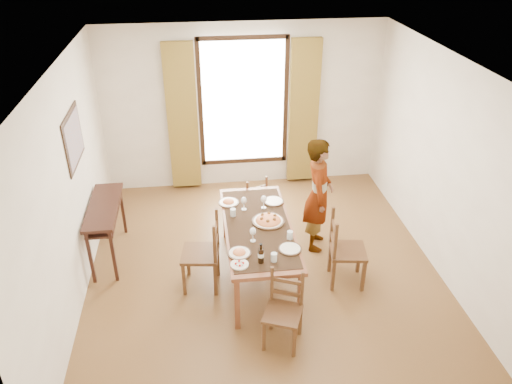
{
  "coord_description": "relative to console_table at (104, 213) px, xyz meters",
  "views": [
    {
      "loc": [
        -0.76,
        -5.13,
        4.14
      ],
      "look_at": [
        -0.06,
        0.35,
        1.0
      ],
      "focal_mm": 35.0,
      "sensor_mm": 36.0,
      "label": 1
    }
  ],
  "objects": [
    {
      "name": "wine_glass_c",
      "position": [
        1.81,
        -0.26,
        0.16
      ],
      "size": [
        0.08,
        0.08,
        0.18
      ],
      "primitive_type": null,
      "color": "white",
      "rests_on": "dining_table"
    },
    {
      "name": "tumbler_b",
      "position": [
        1.65,
        -0.4,
        0.12
      ],
      "size": [
        0.07,
        0.07,
        0.1
      ],
      "primitive_type": "cylinder",
      "color": "silver",
      "rests_on": "dining_table"
    },
    {
      "name": "wine_bottle",
      "position": [
        1.88,
        -1.39,
        0.2
      ],
      "size": [
        0.07,
        0.07,
        0.25
      ],
      "primitive_type": null,
      "color": "black",
      "rests_on": "dining_table"
    },
    {
      "name": "tumbler_a",
      "position": [
        2.28,
        -0.98,
        0.12
      ],
      "size": [
        0.07,
        0.07,
        0.1
      ],
      "primitive_type": "cylinder",
      "color": "silver",
      "rests_on": "dining_table"
    },
    {
      "name": "chair_south",
      "position": [
        2.06,
        -1.82,
        -0.28
      ],
      "size": [
        0.5,
        0.5,
        0.87
      ],
      "rotation": [
        0.0,
        0.0,
        -0.39
      ],
      "color": "#4F301A",
      "rests_on": "ground"
    },
    {
      "name": "wine_glass_a",
      "position": [
        1.84,
        -0.98,
        0.16
      ],
      "size": [
        0.08,
        0.08,
        0.18
      ],
      "primitive_type": null,
      "color": "white",
      "rests_on": "dining_table"
    },
    {
      "name": "plate_ne",
      "position": [
        2.22,
        -0.12,
        0.1
      ],
      "size": [
        0.27,
        0.27,
        0.05
      ],
      "primitive_type": null,
      "color": "silver",
      "rests_on": "dining_table"
    },
    {
      "name": "tumbler_c",
      "position": [
        2.02,
        -1.38,
        0.12
      ],
      "size": [
        0.07,
        0.07,
        0.1
      ],
      "primitive_type": "cylinder",
      "color": "silver",
      "rests_on": "dining_table"
    },
    {
      "name": "plate_nw",
      "position": [
        1.62,
        -0.08,
        0.1
      ],
      "size": [
        0.27,
        0.27,
        0.05
      ],
      "primitive_type": null,
      "color": "silver",
      "rests_on": "dining_table"
    },
    {
      "name": "dining_table",
      "position": [
        1.94,
        -0.66,
        0.01
      ],
      "size": [
        0.83,
        1.95,
        0.76
      ],
      "color": "brown",
      "rests_on": "ground"
    },
    {
      "name": "room_shell",
      "position": [
        2.03,
        -0.47,
        0.86
      ],
      "size": [
        4.6,
        5.1,
        2.74
      ],
      "color": "silver",
      "rests_on": "ground"
    },
    {
      "name": "plate_sw",
      "position": [
        1.66,
        -1.21,
        0.1
      ],
      "size": [
        0.27,
        0.27,
        0.05
      ],
      "primitive_type": null,
      "color": "silver",
      "rests_on": "dining_table"
    },
    {
      "name": "chair_north",
      "position": [
        2.01,
        0.51,
        -0.29
      ],
      "size": [
        0.49,
        0.49,
        0.84
      ],
      "rotation": [
        0.0,
        0.0,
        3.56
      ],
      "color": "#4F301A",
      "rests_on": "ground"
    },
    {
      "name": "ground",
      "position": [
        2.03,
        -0.6,
        -0.68
      ],
      "size": [
        5.0,
        5.0,
        0.0
      ],
      "primitive_type": "plane",
      "color": "#462C16",
      "rests_on": "ground"
    },
    {
      "name": "plate_se",
      "position": [
        2.24,
        -1.2,
        0.1
      ],
      "size": [
        0.27,
        0.27,
        0.05
      ],
      "primitive_type": null,
      "color": "silver",
      "rests_on": "dining_table"
    },
    {
      "name": "console_table",
      "position": [
        0.0,
        0.0,
        0.0
      ],
      "size": [
        0.38,
        1.2,
        0.8
      ],
      "color": "black",
      "rests_on": "ground"
    },
    {
      "name": "caprese_plate",
      "position": [
        1.64,
        -1.41,
        0.09
      ],
      "size": [
        0.2,
        0.2,
        0.04
      ],
      "primitive_type": null,
      "color": "silver",
      "rests_on": "dining_table"
    },
    {
      "name": "wine_glass_b",
      "position": [
        2.07,
        -0.26,
        0.16
      ],
      "size": [
        0.08,
        0.08,
        0.18
      ],
      "primitive_type": null,
      "color": "white",
      "rests_on": "dining_table"
    },
    {
      "name": "chair_east",
      "position": [
        2.99,
        -0.92,
        -0.23
      ],
      "size": [
        0.49,
        0.49,
        0.98
      ],
      "rotation": [
        0.0,
        0.0,
        1.42
      ],
      "color": "#4F301A",
      "rests_on": "ground"
    },
    {
      "name": "pasta_platter",
      "position": [
        2.08,
        -0.6,
        0.12
      ],
      "size": [
        0.4,
        0.4,
        0.1
      ],
      "primitive_type": null,
      "color": "#BB3D18",
      "rests_on": "dining_table"
    },
    {
      "name": "man",
      "position": [
        2.83,
        -0.1,
        0.12
      ],
      "size": [
        0.77,
        0.67,
        1.61
      ],
      "primitive_type": "imported",
      "rotation": [
        0.0,
        0.0,
        1.32
      ],
      "color": "#9C9DA4",
      "rests_on": "ground"
    },
    {
      "name": "chair_west",
      "position": [
        1.25,
        -0.77,
        -0.22
      ],
      "size": [
        0.5,
        0.5,
        1.01
      ],
      "rotation": [
        0.0,
        0.0,
        -1.71
      ],
      "color": "#4F301A",
      "rests_on": "ground"
    }
  ]
}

